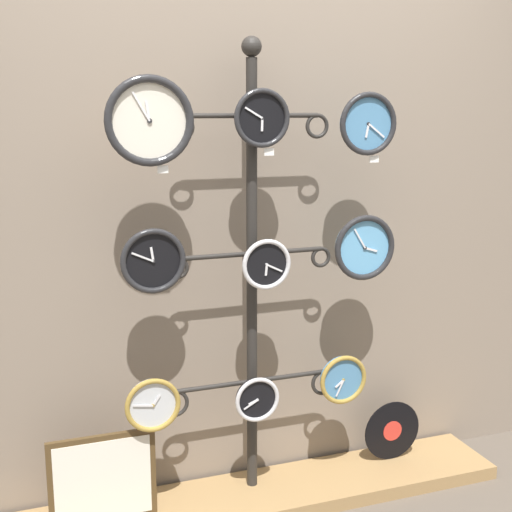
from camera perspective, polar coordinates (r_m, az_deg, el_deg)
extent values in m
cube|color=gray|center=(2.99, -1.38, 6.76)|extent=(4.40, 0.04, 2.80)
cube|color=#9E7A4C|center=(3.21, 0.06, -18.72)|extent=(2.20, 0.36, 0.06)
cylinder|color=#282623|center=(3.27, -0.31, -18.52)|extent=(0.36, 0.36, 0.02)
cylinder|color=#282623|center=(2.92, -0.33, -2.63)|extent=(0.04, 0.04, 1.83)
sphere|color=#282623|center=(2.83, -0.36, 16.43)|extent=(0.08, 0.08, 0.08)
cylinder|color=#282623|center=(2.78, -3.13, 11.15)|extent=(0.28, 0.02, 0.02)
torus|color=#282623|center=(2.74, -5.97, 10.20)|extent=(0.10, 0.02, 0.10)
cylinder|color=#282623|center=(2.87, 2.34, 11.17)|extent=(0.28, 0.02, 0.02)
torus|color=#282623|center=(2.93, 4.91, 10.32)|extent=(0.10, 0.02, 0.10)
cylinder|color=#282623|center=(2.84, -3.27, -0.02)|extent=(0.31, 0.02, 0.02)
torus|color=#282623|center=(2.81, -6.28, -0.98)|extent=(0.09, 0.02, 0.09)
cylinder|color=#282623|center=(2.94, 2.49, 0.40)|extent=(0.31, 0.02, 0.02)
torus|color=#282623|center=(3.01, 5.20, -0.09)|extent=(0.09, 0.02, 0.09)
cylinder|color=#282623|center=(3.00, -3.38, -10.38)|extent=(0.33, 0.02, 0.02)
torus|color=#282623|center=(2.98, -6.50, -11.65)|extent=(0.12, 0.02, 0.12)
cylinder|color=#282623|center=(3.10, 2.62, -9.59)|extent=(0.33, 0.02, 0.02)
torus|color=#282623|center=(3.18, 5.42, -10.04)|extent=(0.12, 0.02, 0.12)
cylinder|color=silver|center=(2.60, -8.58, 10.65)|extent=(0.29, 0.02, 0.29)
torus|color=#262628|center=(2.59, -8.50, 10.64)|extent=(0.32, 0.03, 0.32)
cylinder|color=#262628|center=(2.59, -8.51, 10.64)|extent=(0.02, 0.01, 0.02)
cube|color=silver|center=(2.59, -8.65, 11.41)|extent=(0.02, 0.00, 0.07)
cube|color=silver|center=(2.58, -9.17, 11.72)|extent=(0.06, 0.00, 0.10)
cylinder|color=black|center=(2.76, 0.39, 10.98)|extent=(0.20, 0.02, 0.20)
torus|color=#262628|center=(2.75, 0.50, 10.97)|extent=(0.22, 0.02, 0.22)
cylinder|color=#262628|center=(2.75, 0.50, 10.97)|extent=(0.01, 0.01, 0.01)
cube|color=silver|center=(2.75, 0.49, 10.46)|extent=(0.01, 0.00, 0.05)
cube|color=silver|center=(2.74, -0.18, 11.39)|extent=(0.07, 0.00, 0.05)
cylinder|color=#4C84B2|center=(2.92, 8.85, 10.41)|extent=(0.23, 0.02, 0.23)
torus|color=#262628|center=(2.91, 8.99, 10.40)|extent=(0.25, 0.02, 0.25)
cylinder|color=#262628|center=(2.91, 8.99, 10.40)|extent=(0.01, 0.01, 0.01)
cube|color=silver|center=(2.90, 8.89, 9.87)|extent=(0.02, 0.00, 0.06)
cube|color=silver|center=(2.92, 9.62, 9.87)|extent=(0.08, 0.00, 0.06)
cylinder|color=black|center=(2.70, -8.28, -0.35)|extent=(0.23, 0.02, 0.23)
torus|color=#262628|center=(2.69, -8.21, -0.41)|extent=(0.25, 0.02, 0.25)
cylinder|color=#262628|center=(2.69, -8.22, -0.41)|extent=(0.01, 0.01, 0.01)
cube|color=silver|center=(2.68, -8.31, 0.14)|extent=(0.02, 0.00, 0.06)
cube|color=silver|center=(2.68, -9.06, -0.09)|extent=(0.08, 0.00, 0.04)
cylinder|color=black|center=(2.80, 0.75, -0.63)|extent=(0.18, 0.02, 0.18)
torus|color=silver|center=(2.79, 0.86, -0.69)|extent=(0.20, 0.02, 0.20)
cylinder|color=silver|center=(2.79, 0.86, -0.69)|extent=(0.01, 0.01, 0.01)
cube|color=silver|center=(2.79, 0.83, -1.14)|extent=(0.01, 0.00, 0.04)
cube|color=silver|center=(2.80, 1.49, -0.97)|extent=(0.07, 0.00, 0.04)
cylinder|color=#60A8DB|center=(3.00, 8.57, 0.71)|extent=(0.25, 0.02, 0.25)
torus|color=#262628|center=(2.99, 8.71, 0.65)|extent=(0.28, 0.03, 0.28)
cylinder|color=#262628|center=(2.99, 8.71, 0.65)|extent=(0.02, 0.01, 0.02)
cube|color=silver|center=(3.00, 9.19, 0.52)|extent=(0.06, 0.00, 0.03)
cube|color=silver|center=(2.96, 8.31, 1.40)|extent=(0.06, 0.00, 0.09)
cylinder|color=silver|center=(2.84, -8.31, -11.64)|extent=(0.20, 0.02, 0.20)
torus|color=#A58438|center=(2.83, -8.24, -11.75)|extent=(0.22, 0.02, 0.22)
cylinder|color=#A58438|center=(2.83, -8.24, -11.75)|extent=(0.01, 0.01, 0.01)
cube|color=silver|center=(2.82, -7.97, -11.37)|extent=(0.03, 0.00, 0.04)
cube|color=silver|center=(2.81, -9.02, -11.74)|extent=(0.08, 0.00, 0.02)
cylinder|color=black|center=(2.96, 0.02, -11.33)|extent=(0.17, 0.02, 0.17)
torus|color=silver|center=(2.95, 0.12, -11.43)|extent=(0.19, 0.02, 0.19)
cylinder|color=silver|center=(2.95, 0.12, -11.44)|extent=(0.01, 0.01, 0.01)
cube|color=silver|center=(2.94, -0.23, -11.62)|extent=(0.04, 0.00, 0.02)
cube|color=silver|center=(2.94, -0.41, -11.81)|extent=(0.06, 0.00, 0.04)
cylinder|color=#4C84B2|center=(3.14, 6.89, -9.72)|extent=(0.20, 0.02, 0.20)
torus|color=#A58438|center=(3.12, 7.02, -9.81)|extent=(0.22, 0.02, 0.22)
cylinder|color=#A58438|center=(3.12, 7.02, -9.81)|extent=(0.01, 0.01, 0.01)
cube|color=silver|center=(3.12, 6.70, -10.12)|extent=(0.04, 0.00, 0.04)
cube|color=silver|center=(3.13, 6.73, -10.46)|extent=(0.04, 0.00, 0.07)
cylinder|color=black|center=(3.44, 10.83, -13.56)|extent=(0.28, 0.01, 0.28)
cylinder|color=red|center=(3.44, 10.87, -13.58)|extent=(0.10, 0.00, 0.10)
cube|color=#4C381E|center=(2.96, -12.16, -17.07)|extent=(0.42, 0.02, 0.37)
cube|color=white|center=(2.95, -12.13, -17.17)|extent=(0.37, 0.00, 0.33)
cube|color=white|center=(2.61, -7.46, 6.89)|extent=(0.04, 0.00, 0.03)
cube|color=white|center=(2.77, 1.06, 8.32)|extent=(0.04, 0.00, 0.03)
cube|color=white|center=(2.93, 9.45, 7.66)|extent=(0.04, 0.00, 0.03)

